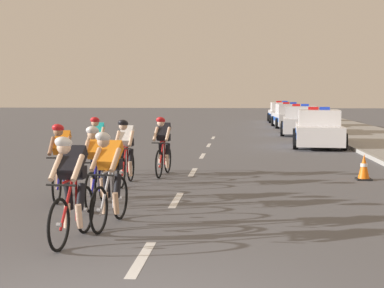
{
  "coord_description": "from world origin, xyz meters",
  "views": [
    {
      "loc": [
        1.23,
        -4.86,
        2.1
      ],
      "look_at": [
        0.29,
        6.32,
        1.1
      ],
      "focal_mm": 52.51,
      "sensor_mm": 36.0,
      "label": 1
    }
  ],
  "objects": [
    {
      "name": "cyclist_lead",
      "position": [
        -1.12,
        2.79,
        0.79
      ],
      "size": [
        0.44,
        1.72,
        1.56
      ],
      "color": "black",
      "rests_on": "ground"
    },
    {
      "name": "police_car_second",
      "position": [
        4.4,
        24.61,
        0.68
      ],
      "size": [
        2.26,
        4.53,
        1.59
      ],
      "color": "silver",
      "rests_on": "ground"
    },
    {
      "name": "cyclist_third",
      "position": [
        -1.38,
        5.25,
        0.79
      ],
      "size": [
        0.42,
        1.72,
        1.56
      ],
      "color": "black",
      "rests_on": "ground"
    },
    {
      "name": "police_car_furthest",
      "position": [
        4.4,
        37.46,
        0.68
      ],
      "size": [
        2.02,
        4.41,
        1.59
      ],
      "color": "white",
      "rests_on": "ground"
    },
    {
      "name": "lane_markings_centre",
      "position": [
        0.0,
        10.08,
        0.0
      ],
      "size": [
        0.14,
        25.6,
        0.01
      ],
      "color": "white",
      "rests_on": "ground"
    },
    {
      "name": "kerb_edge",
      "position": [
        5.53,
        14.0,
        0.07
      ],
      "size": [
        0.16,
        60.0,
        0.13
      ],
      "primitive_type": "cube",
      "color": "#9E9E99",
      "rests_on": "ground"
    },
    {
      "name": "cyclist_second",
      "position": [
        -0.8,
        3.77,
        0.79
      ],
      "size": [
        0.45,
        1.72,
        1.56
      ],
      "color": "black",
      "rests_on": "ground"
    },
    {
      "name": "traffic_cone_near",
      "position": [
        4.29,
        9.07,
        0.31
      ],
      "size": [
        0.36,
        0.36,
        0.64
      ],
      "color": "black",
      "rests_on": "ground"
    },
    {
      "name": "police_car_nearest",
      "position": [
        4.4,
        17.89,
        0.68
      ],
      "size": [
        2.29,
        4.54,
        1.59
      ],
      "color": "white",
      "rests_on": "ground"
    },
    {
      "name": "cyclist_fourth",
      "position": [
        -2.28,
        5.95,
        0.79
      ],
      "size": [
        0.45,
        1.72,
        1.56
      ],
      "color": "black",
      "rests_on": "ground"
    },
    {
      "name": "police_car_third",
      "position": [
        4.41,
        31.02,
        0.68
      ],
      "size": [
        2.12,
        4.46,
        1.59
      ],
      "color": "silver",
      "rests_on": "ground"
    },
    {
      "name": "cyclist_sixth",
      "position": [
        -2.39,
        9.21,
        0.79
      ],
      "size": [
        0.43,
        1.72,
        1.56
      ],
      "color": "black",
      "rests_on": "ground"
    },
    {
      "name": "cyclist_seventh",
      "position": [
        -0.71,
        9.37,
        0.79
      ],
      "size": [
        0.45,
        1.72,
        1.56
      ],
      "color": "black",
      "rests_on": "ground"
    },
    {
      "name": "cyclist_fifth",
      "position": [
        -1.37,
        7.84,
        0.79
      ],
      "size": [
        0.42,
        1.72,
        1.56
      ],
      "color": "black",
      "rests_on": "ground"
    }
  ]
}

